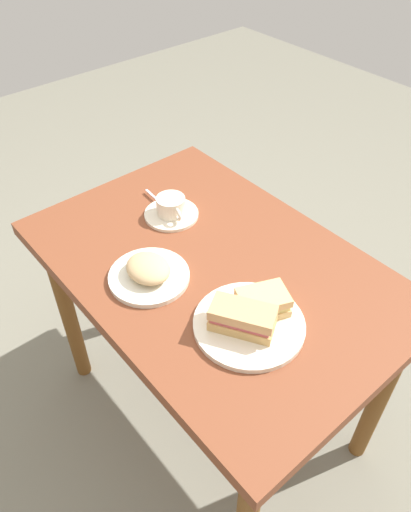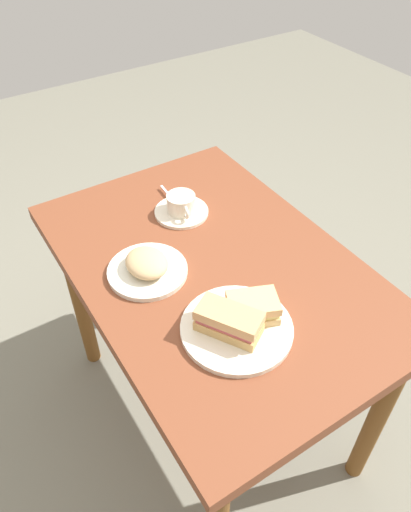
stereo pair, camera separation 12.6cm
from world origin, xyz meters
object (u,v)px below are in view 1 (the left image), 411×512
(sandwich_plate, at_px, (249,324))
(sandwich_back, at_px, (263,302))
(coffee_saucer, at_px, (171,214))
(spoon, at_px, (157,200))
(dining_table, at_px, (213,288))
(coffee_cup, at_px, (171,205))
(sandwich_front, at_px, (243,318))
(side_plate, at_px, (149,276))

(sandwich_plate, xyz_separation_m, sandwich_back, (0.01, -0.05, 0.03))
(coffee_saucer, distance_m, spoon, 0.08)
(dining_table, distance_m, coffee_cup, 0.27)
(sandwich_front, distance_m, sandwich_back, 0.07)
(side_plate, bearing_deg, spoon, -39.83)
(spoon, bearing_deg, coffee_cup, 175.71)
(coffee_cup, bearing_deg, sandwich_back, 171.35)
(coffee_saucer, distance_m, side_plate, 0.26)
(coffee_saucer, bearing_deg, spoon, -4.12)
(coffee_saucer, height_order, coffee_cup, coffee_cup)
(sandwich_front, height_order, sandwich_back, sandwich_front)
(sandwich_front, xyz_separation_m, coffee_saucer, (0.45, -0.14, -0.04))
(coffee_cup, bearing_deg, coffee_saucer, -13.26)
(sandwich_plate, bearing_deg, side_plate, 17.07)
(dining_table, relative_size, coffee_cup, 9.34)
(sandwich_plate, xyz_separation_m, coffee_cup, (0.45, -0.12, 0.03))
(dining_table, distance_m, sandwich_back, 0.25)
(sandwich_plate, bearing_deg, coffee_saucer, -14.51)
(coffee_saucer, bearing_deg, sandwich_front, 162.86)
(dining_table, xyz_separation_m, sandwich_back, (-0.21, 0.03, 0.14))
(sandwich_front, distance_m, coffee_cup, 0.47)
(sandwich_plate, bearing_deg, sandwich_back, -81.36)
(side_plate, bearing_deg, sandwich_plate, -162.93)
(dining_table, height_order, sandwich_front, sandwich_front)
(sandwich_plate, relative_size, spoon, 2.64)
(sandwich_front, distance_m, side_plate, 0.29)
(spoon, bearing_deg, dining_table, 172.06)
(dining_table, distance_m, sandwich_front, 0.28)
(sandwich_front, relative_size, coffee_cup, 1.49)
(sandwich_plate, relative_size, sandwich_back, 1.90)
(sandwich_back, height_order, side_plate, sandwich_back)
(coffee_saucer, xyz_separation_m, spoon, (0.08, -0.01, 0.01))
(dining_table, relative_size, sandwich_plate, 3.89)
(dining_table, distance_m, sandwich_plate, 0.25)
(sandwich_plate, bearing_deg, sandwich_front, 86.94)
(dining_table, xyz_separation_m, sandwich_plate, (-0.22, 0.08, 0.10))
(coffee_cup, bearing_deg, sandwich_plate, 165.49)
(coffee_cup, bearing_deg, sandwich_front, 162.85)
(sandwich_front, relative_size, coffee_saucer, 1.01)
(coffee_saucer, height_order, spoon, spoon)
(sandwich_plate, distance_m, side_plate, 0.29)
(sandwich_plate, height_order, coffee_cup, coffee_cup)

